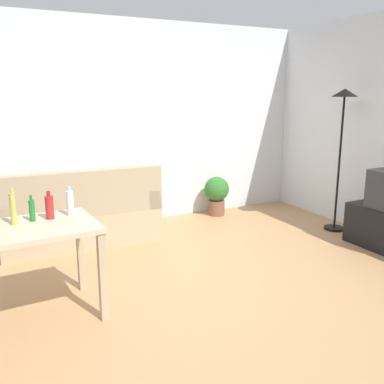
% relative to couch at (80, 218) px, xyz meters
% --- Properties ---
extents(ground_plane, '(5.20, 4.40, 0.02)m').
position_rel_couch_xyz_m(ground_plane, '(0.85, -1.59, -0.32)').
color(ground_plane, tan).
extents(wall_rear, '(5.20, 0.10, 2.70)m').
position_rel_couch_xyz_m(wall_rear, '(0.85, 0.61, 1.04)').
color(wall_rear, silver).
rests_on(wall_rear, ground_plane).
extents(couch, '(1.82, 0.84, 0.92)m').
position_rel_couch_xyz_m(couch, '(0.00, 0.00, 0.00)').
color(couch, tan).
rests_on(couch, ground_plane).
extents(torchiere_lamp, '(0.32, 0.32, 1.81)m').
position_rel_couch_xyz_m(torchiere_lamp, '(3.10, -0.97, 1.11)').
color(torchiere_lamp, black).
rests_on(torchiere_lamp, ground_plane).
extents(desk, '(1.24, 0.78, 0.76)m').
position_rel_couch_xyz_m(desk, '(-0.80, -1.62, 0.34)').
color(desk, '#C6B28E').
rests_on(desk, ground_plane).
extents(potted_plant, '(0.36, 0.36, 0.57)m').
position_rel_couch_xyz_m(potted_plant, '(2.04, 0.31, 0.02)').
color(potted_plant, brown).
rests_on(potted_plant, ground_plane).
extents(bottle_squat, '(0.05, 0.05, 0.29)m').
position_rel_couch_xyz_m(bottle_squat, '(-0.79, -1.52, 0.58)').
color(bottle_squat, '#BCB24C').
rests_on(bottle_squat, desk).
extents(bottle_green, '(0.05, 0.05, 0.21)m').
position_rel_couch_xyz_m(bottle_green, '(-0.65, -1.48, 0.54)').
color(bottle_green, '#1E722D').
rests_on(bottle_green, desk).
extents(bottle_red, '(0.07, 0.07, 0.23)m').
position_rel_couch_xyz_m(bottle_red, '(-0.52, -1.48, 0.55)').
color(bottle_red, '#AD2323').
rests_on(bottle_red, desk).
extents(bottle_clear, '(0.06, 0.06, 0.24)m').
position_rel_couch_xyz_m(bottle_clear, '(-0.35, -1.44, 0.56)').
color(bottle_clear, silver).
rests_on(bottle_clear, desk).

